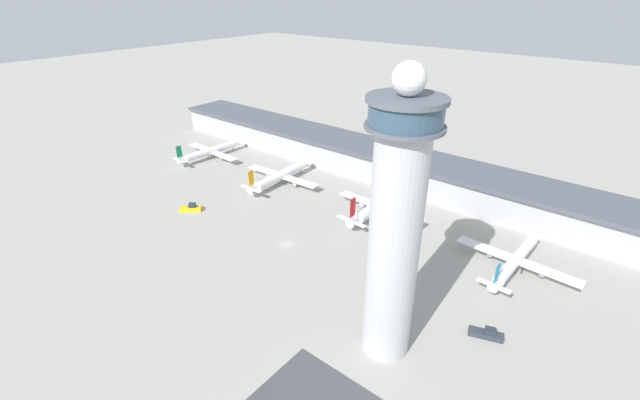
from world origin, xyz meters
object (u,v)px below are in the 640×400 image
object	(u,v)px
airplane_gate_alpha	(211,151)
airplane_gate_bravo	(281,175)
service_truck_fuel	(191,208)
airplane_gate_delta	(516,260)
airplane_gate_charlie	(379,206)
service_truck_catering	(486,334)
control_tower	(395,229)

from	to	relation	value
airplane_gate_alpha	airplane_gate_bravo	size ratio (longest dim) A/B	0.97
service_truck_fuel	airplane_gate_delta	bearing A→B (deg)	19.48
service_truck_fuel	airplane_gate_charlie	bearing A→B (deg)	36.10
airplane_gate_charlie	service_truck_catering	xyz separation A→B (m)	(55.30, -37.22, -3.08)
airplane_gate_delta	control_tower	bearing A→B (deg)	-106.21
airplane_gate_charlie	airplane_gate_alpha	bearing A→B (deg)	-178.70
airplane_gate_bravo	airplane_gate_alpha	bearing A→B (deg)	179.61
airplane_gate_bravo	service_truck_fuel	distance (m)	42.15
service_truck_catering	service_truck_fuel	world-z (taller)	service_truck_fuel
airplane_gate_delta	service_truck_fuel	distance (m)	118.21
airplane_gate_bravo	airplane_gate_delta	world-z (taller)	airplane_gate_bravo
service_truck_catering	service_truck_fuel	bearing A→B (deg)	-176.92
airplane_gate_charlie	service_truck_catering	world-z (taller)	airplane_gate_charlie
airplane_gate_delta	service_truck_fuel	bearing A→B (deg)	-160.52
airplane_gate_charlie	control_tower	bearing A→B (deg)	-56.68
airplane_gate_alpha	airplane_gate_delta	world-z (taller)	airplane_gate_delta
airplane_gate_alpha	airplane_gate_bravo	bearing A→B (deg)	-0.39
control_tower	service_truck_fuel	bearing A→B (deg)	172.58
airplane_gate_bravo	airplane_gate_delta	size ratio (longest dim) A/B	1.01
airplane_gate_bravo	service_truck_fuel	xyz separation A→B (m)	(-10.06, -40.82, -2.95)
airplane_gate_charlie	service_truck_fuel	size ratio (longest dim) A/B	4.57
airplane_gate_alpha	airplane_gate_bravo	world-z (taller)	airplane_gate_bravo
airplane_gate_charlie	airplane_gate_delta	distance (m)	52.03
airplane_gate_alpha	airplane_gate_charlie	world-z (taller)	airplane_gate_charlie
airplane_gate_charlie	airplane_gate_delta	bearing A→B (deg)	-4.41
airplane_gate_bravo	service_truck_fuel	size ratio (longest dim) A/B	4.68
airplane_gate_alpha	service_truck_fuel	world-z (taller)	airplane_gate_alpha
airplane_gate_alpha	airplane_gate_charlie	size ratio (longest dim) A/B	1.00
airplane_gate_charlie	airplane_gate_delta	world-z (taller)	airplane_gate_charlie
control_tower	airplane_gate_delta	distance (m)	61.65
airplane_gate_delta	airplane_gate_alpha	bearing A→B (deg)	179.33
control_tower	airplane_gate_bravo	xyz separation A→B (m)	(-86.24, 53.36, -29.57)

